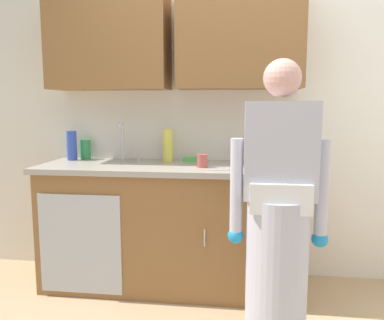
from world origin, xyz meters
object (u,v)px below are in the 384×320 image
(person_at_sink, at_px, (278,231))
(sponge, at_px, (190,159))
(bottle_water_short, at_px, (257,150))
(bottle_cleaner_spray, at_px, (168,145))
(cup_by_sink, at_px, (202,161))
(knife_on_counter, at_px, (224,170))
(bottle_soap, at_px, (85,149))
(sink, at_px, (122,166))
(bottle_water_tall, at_px, (72,146))

(person_at_sink, xyz_separation_m, sponge, (-0.61, 0.93, 0.26))
(bottle_water_short, height_order, bottle_cleaner_spray, bottle_cleaner_spray)
(bottle_cleaner_spray, height_order, cup_by_sink, bottle_cleaner_spray)
(bottle_water_short, relative_size, sponge, 1.85)
(bottle_water_short, xyz_separation_m, cup_by_sink, (-0.39, -0.23, -0.05))
(knife_on_counter, relative_size, sponge, 2.18)
(person_at_sink, xyz_separation_m, bottle_soap, (-1.48, 0.95, 0.33))
(sponge, bearing_deg, sink, -158.00)
(knife_on_counter, bearing_deg, bottle_soap, -36.85)
(bottle_soap, bearing_deg, bottle_cleaner_spray, -5.37)
(sponge, bearing_deg, bottle_soap, 178.43)
(sink, xyz_separation_m, cup_by_sink, (0.62, -0.09, 0.06))
(cup_by_sink, distance_m, knife_on_counter, 0.20)
(sink, relative_size, sponge, 4.55)
(bottle_cleaner_spray, bearing_deg, person_at_sink, -48.74)
(bottle_water_tall, bearing_deg, sink, -18.03)
(bottle_water_short, xyz_separation_m, knife_on_counter, (-0.23, -0.34, -0.10))
(sink, relative_size, bottle_soap, 3.09)
(bottle_soap, bearing_deg, sink, -30.51)
(sponge, bearing_deg, bottle_water_short, -6.96)
(bottle_cleaner_spray, xyz_separation_m, cup_by_sink, (0.30, -0.25, -0.08))
(sink, distance_m, bottle_water_tall, 0.51)
(person_at_sink, xyz_separation_m, knife_on_counter, (-0.32, 0.53, 0.25))
(bottle_water_short, relative_size, cup_by_sink, 2.16)
(person_at_sink, height_order, sponge, person_at_sink)
(bottle_soap, distance_m, sponge, 0.88)
(sink, xyz_separation_m, sponge, (0.50, 0.20, 0.03))
(knife_on_counter, bearing_deg, person_at_sink, 104.92)
(sink, distance_m, knife_on_counter, 0.81)
(cup_by_sink, bearing_deg, bottle_soap, 162.39)
(cup_by_sink, bearing_deg, person_at_sink, -52.86)
(bottle_cleaner_spray, height_order, bottle_soap, bottle_cleaner_spray)
(cup_by_sink, bearing_deg, knife_on_counter, -34.66)
(bottle_water_short, bearing_deg, person_at_sink, -83.94)
(bottle_cleaner_spray, relative_size, sponge, 2.33)
(bottle_cleaner_spray, bearing_deg, bottle_water_short, -1.71)
(bottle_cleaner_spray, bearing_deg, bottle_water_tall, -179.49)
(sink, distance_m, cup_by_sink, 0.63)
(bottle_soap, height_order, cup_by_sink, bottle_soap)
(bottle_water_tall, bearing_deg, person_at_sink, -29.34)
(person_at_sink, bearing_deg, bottle_water_tall, 150.66)
(person_at_sink, bearing_deg, cup_by_sink, 127.14)
(person_at_sink, distance_m, bottle_water_short, 0.94)
(bottle_cleaner_spray, distance_m, sponge, 0.21)
(bottle_soap, xyz_separation_m, knife_on_counter, (1.16, -0.43, -0.08))
(person_at_sink, relative_size, cup_by_sink, 17.22)
(person_at_sink, xyz_separation_m, bottle_water_short, (-0.09, 0.87, 0.35))
(bottle_water_short, distance_m, bottle_soap, 1.39)
(bottle_cleaner_spray, relative_size, cup_by_sink, 2.72)
(sink, relative_size, cup_by_sink, 5.31)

